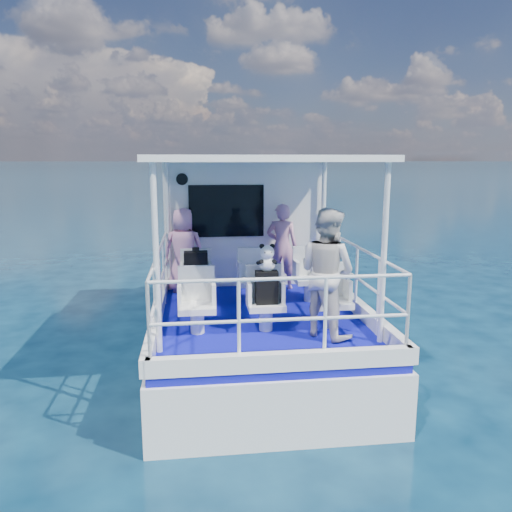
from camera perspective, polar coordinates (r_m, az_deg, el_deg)
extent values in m
plane|color=#071F34|center=(8.05, -0.05, -11.91)|extent=(2000.00, 2000.00, 0.00)
cube|color=white|center=(8.97, -0.85, -9.45)|extent=(3.00, 7.00, 1.60)
cube|color=#09097F|center=(8.71, -0.86, -4.20)|extent=(2.90, 6.90, 0.10)
cube|color=white|center=(9.77, -1.71, 4.33)|extent=(2.85, 2.00, 2.20)
cube|color=white|center=(7.22, 0.14, 11.07)|extent=(3.00, 3.20, 0.08)
cylinder|color=white|center=(5.79, -11.34, -0.48)|extent=(0.07, 0.07, 2.20)
cylinder|color=white|center=(6.19, 14.41, 0.14)|extent=(0.07, 0.07, 2.20)
cylinder|color=white|center=(8.64, -9.98, 3.30)|extent=(0.07, 0.07, 2.20)
cylinder|color=white|center=(8.92, 7.64, 3.60)|extent=(0.07, 0.07, 2.20)
cube|color=white|center=(7.83, -6.81, -4.20)|extent=(0.48, 0.46, 0.38)
cube|color=white|center=(7.88, -0.23, -4.02)|extent=(0.48, 0.46, 0.38)
cube|color=white|center=(8.03, 6.17, -3.79)|extent=(0.48, 0.46, 0.38)
cube|color=white|center=(6.58, -6.73, -7.14)|extent=(0.48, 0.46, 0.38)
cube|color=white|center=(6.64, 1.12, -6.89)|extent=(0.48, 0.46, 0.38)
cube|color=white|center=(6.82, 8.67, -6.53)|extent=(0.48, 0.46, 0.38)
imported|color=pink|center=(8.51, -8.26, 0.64)|extent=(0.59, 0.46, 1.44)
imported|color=#C781A1|center=(8.67, 2.98, 1.10)|extent=(0.62, 0.50, 1.49)
imported|color=silver|center=(6.37, 8.09, -1.88)|extent=(0.98, 1.01, 1.65)
cube|color=black|center=(7.69, -6.88, -1.23)|extent=(0.36, 0.20, 0.47)
cube|color=black|center=(6.48, 1.22, -3.61)|extent=(0.29, 0.16, 0.43)
cube|color=black|center=(7.65, -6.91, 0.76)|extent=(0.11, 0.06, 0.06)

